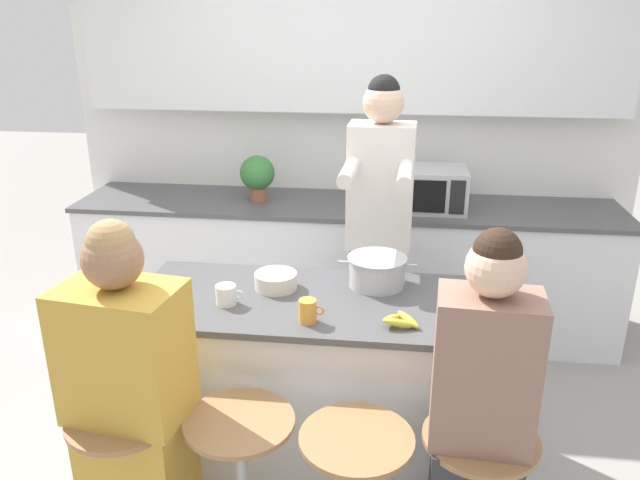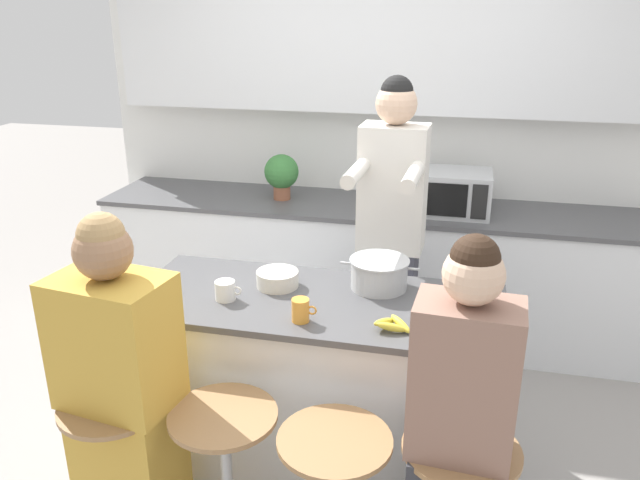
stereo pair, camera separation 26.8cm
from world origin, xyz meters
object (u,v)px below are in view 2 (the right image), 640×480
(cooking_pot, at_px, (379,273))
(coffee_cup_near, at_px, (301,310))
(banana_bunch, at_px, (392,324))
(potted_plant, at_px, (282,173))
(bar_stool_center_left, at_px, (227,476))
(coffee_cup_far, at_px, (225,290))
(person_cooking, at_px, (390,247))
(microwave, at_px, (450,192))
(kitchen_island, at_px, (317,386))
(fruit_bowl, at_px, (278,279))
(person_wrapped_blanket, at_px, (122,400))
(person_seated_near, at_px, (457,451))
(bar_stool_leftmost, at_px, (121,464))

(cooking_pot, distance_m, coffee_cup_near, 0.47)
(banana_bunch, xyz_separation_m, potted_plant, (-0.94, 1.66, 0.14))
(bar_stool_center_left, xyz_separation_m, coffee_cup_far, (-0.17, 0.49, 0.54))
(person_cooking, distance_m, microwave, 0.80)
(kitchen_island, bearing_deg, microwave, 70.17)
(cooking_pot, height_order, potted_plant, potted_plant)
(bar_stool_center_left, relative_size, coffee_cup_near, 6.59)
(fruit_bowl, bearing_deg, cooking_pot, 11.47)
(fruit_bowl, height_order, microwave, microwave)
(person_cooking, relative_size, fruit_bowl, 9.37)
(coffee_cup_near, bearing_deg, potted_plant, 108.94)
(person_wrapped_blanket, relative_size, person_seated_near, 0.98)
(person_seated_near, relative_size, coffee_cup_far, 12.20)
(kitchen_island, relative_size, microwave, 3.27)
(kitchen_island, distance_m, coffee_cup_far, 0.63)
(fruit_bowl, bearing_deg, kitchen_island, -24.03)
(microwave, bearing_deg, bar_stool_center_left, -109.95)
(person_seated_near, height_order, potted_plant, person_seated_near)
(bar_stool_center_left, bearing_deg, kitchen_island, 69.75)
(kitchen_island, distance_m, microwave, 1.60)
(person_seated_near, xyz_separation_m, potted_plant, (-1.22, 2.05, 0.39))
(cooking_pot, bearing_deg, fruit_bowl, -168.53)
(kitchen_island, xyz_separation_m, coffee_cup_far, (-0.38, -0.09, 0.49))
(person_wrapped_blanket, bearing_deg, potted_plant, 97.04)
(person_cooking, height_order, person_seated_near, person_cooking)
(bar_stool_leftmost, xyz_separation_m, person_wrapped_blanket, (0.03, 0.03, 0.29))
(coffee_cup_far, distance_m, banana_bunch, 0.75)
(banana_bunch, bearing_deg, person_wrapped_blanket, -158.20)
(person_wrapped_blanket, height_order, coffee_cup_far, person_wrapped_blanket)
(person_cooking, relative_size, coffee_cup_near, 17.23)
(potted_plant, bearing_deg, coffee_cup_near, -71.06)
(person_wrapped_blanket, bearing_deg, bar_stool_center_left, 9.08)
(coffee_cup_far, bearing_deg, banana_bunch, -8.42)
(bar_stool_center_left, bearing_deg, person_wrapped_blanket, -178.97)
(banana_bunch, relative_size, potted_plant, 0.56)
(bar_stool_leftmost, distance_m, bar_stool_center_left, 0.43)
(coffee_cup_near, relative_size, potted_plant, 0.35)
(person_cooking, distance_m, fruit_bowl, 0.73)
(kitchen_island, relative_size, coffee_cup_near, 15.57)
(kitchen_island, bearing_deg, cooking_pot, 36.41)
(coffee_cup_near, height_order, microwave, microwave)
(coffee_cup_near, relative_size, banana_bunch, 0.62)
(kitchen_island, distance_m, potted_plant, 1.68)
(bar_stool_center_left, xyz_separation_m, microwave, (0.72, 1.99, 0.62))
(fruit_bowl, height_order, banana_bunch, fruit_bowl)
(person_cooking, xyz_separation_m, microwave, (0.27, 0.74, 0.11))
(banana_bunch, bearing_deg, person_cooking, 97.66)
(person_cooking, relative_size, microwave, 3.62)
(bar_stool_leftmost, relative_size, microwave, 1.39)
(bar_stool_center_left, relative_size, microwave, 1.39)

